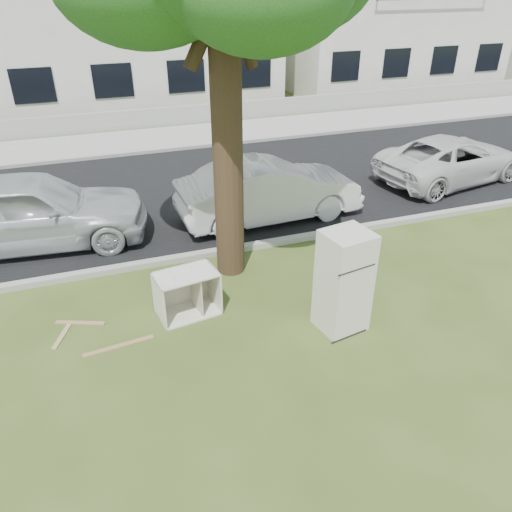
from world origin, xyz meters
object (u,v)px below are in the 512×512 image
object	(u,v)px
fridge	(344,282)
car_center	(269,190)
cabinet	(187,294)
car_right	(452,159)
car_left	(30,210)

from	to	relation	value
fridge	car_center	world-z (taller)	fridge
fridge	cabinet	xyz separation A→B (m)	(-2.29, 1.17, -0.47)
cabinet	car_center	size ratio (longest dim) A/B	0.24
cabinet	car_right	bearing A→B (deg)	16.11
fridge	car_center	xyz separation A→B (m)	(0.36, 4.27, -0.16)
fridge	car_right	size ratio (longest dim) A/B	0.39
fridge	cabinet	world-z (taller)	fridge
car_center	cabinet	bearing A→B (deg)	136.84
cabinet	car_center	xyz separation A→B (m)	(2.65, 3.10, 0.30)
cabinet	car_left	bearing A→B (deg)	117.38
fridge	car_center	size ratio (longest dim) A/B	0.40
fridge	car_left	xyz separation A→B (m)	(-4.81, 4.69, -0.06)
car_center	car_right	xyz separation A→B (m)	(5.62, 0.64, -0.09)
car_left	car_center	bearing A→B (deg)	-88.47
cabinet	car_right	xyz separation A→B (m)	(8.27, 3.74, 0.22)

